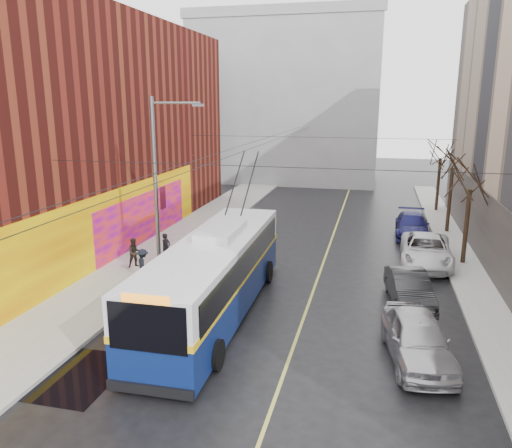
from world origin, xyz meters
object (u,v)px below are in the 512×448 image
(tree_near, at_px, (472,175))
(pedestrian_b, at_px, (135,253))
(tree_far, at_px, (441,148))
(parked_car_a, at_px, (417,338))
(trolleybus, at_px, (214,275))
(following_car, at_px, (261,222))
(pedestrian_c, at_px, (143,264))
(parked_car_b, at_px, (409,288))
(pedestrian_a, at_px, (166,248))
(tree_mid, at_px, (454,156))
(parked_car_d, at_px, (412,225))
(parked_car_c, at_px, (426,250))
(streetlight_pole, at_px, (159,185))

(tree_near, bearing_deg, pedestrian_b, -163.73)
(tree_far, bearing_deg, parked_car_a, -97.15)
(tree_far, bearing_deg, trolleybus, -115.52)
(following_car, bearing_deg, pedestrian_c, -116.57)
(parked_car_b, distance_m, pedestrian_a, 12.88)
(tree_mid, bearing_deg, tree_far, 90.00)
(trolleybus, relative_size, following_car, 2.80)
(parked_car_d, relative_size, following_car, 1.10)
(parked_car_c, relative_size, pedestrian_b, 3.64)
(tree_far, distance_m, pedestrian_a, 24.27)
(parked_car_b, height_order, pedestrian_a, pedestrian_a)
(tree_near, xyz_separation_m, pedestrian_c, (-15.89, -6.62, -4.05))
(parked_car_a, bearing_deg, parked_car_c, 74.76)
(trolleybus, height_order, parked_car_b, trolleybus)
(parked_car_c, distance_m, parked_car_d, 5.99)
(parked_car_b, distance_m, pedestrian_b, 14.02)
(tree_mid, distance_m, parked_car_b, 14.47)
(tree_far, distance_m, following_car, 16.52)
(trolleybus, bearing_deg, pedestrian_c, 147.79)
(tree_mid, distance_m, parked_car_a, 19.31)
(tree_near, height_order, parked_car_d, tree_near)
(pedestrian_b, xyz_separation_m, pedestrian_c, (1.27, -1.61, -0.02))
(streetlight_pole, bearing_deg, pedestrian_a, 108.59)
(parked_car_d, bearing_deg, parked_car_b, -93.01)
(tree_near, relative_size, parked_car_b, 1.45)
(tree_near, xyz_separation_m, parked_car_a, (-3.20, -11.52, -4.14))
(parked_car_b, bearing_deg, parked_car_c, 70.04)
(pedestrian_b, bearing_deg, pedestrian_a, -3.01)
(tree_mid, bearing_deg, pedestrian_b, -145.01)
(parked_car_a, height_order, parked_car_c, parked_car_a)
(pedestrian_a, bearing_deg, parked_car_c, -57.03)
(tree_near, xyz_separation_m, pedestrian_b, (-17.16, -5.01, -4.03))
(streetlight_pole, relative_size, tree_mid, 1.35)
(tree_mid, height_order, parked_car_a, tree_mid)
(tree_far, relative_size, pedestrian_b, 4.15)
(tree_mid, bearing_deg, parked_car_b, -103.47)
(tree_near, relative_size, tree_mid, 0.96)
(streetlight_pole, xyz_separation_m, parked_car_b, (11.94, -0.36, -4.12))
(parked_car_b, height_order, following_car, following_car)
(tree_far, xyz_separation_m, parked_car_c, (-2.00, -14.36, -4.34))
(following_car, bearing_deg, parked_car_b, -56.55)
(parked_car_d, bearing_deg, parked_car_a, -91.85)
(tree_far, xyz_separation_m, following_car, (-12.38, -10.04, -4.34))
(streetlight_pole, height_order, parked_car_b, streetlight_pole)
(parked_car_a, relative_size, pedestrian_b, 3.10)
(pedestrian_a, bearing_deg, trolleybus, -121.62)
(parked_car_d, relative_size, pedestrian_a, 3.16)
(following_car, bearing_deg, tree_mid, 5.62)
(tree_far, xyz_separation_m, trolleybus, (-11.21, -23.48, -3.40))
(parked_car_c, bearing_deg, trolleybus, -132.84)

